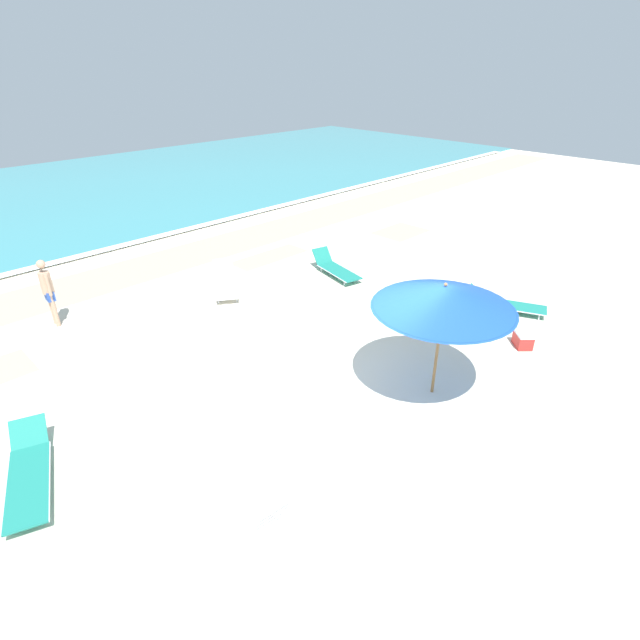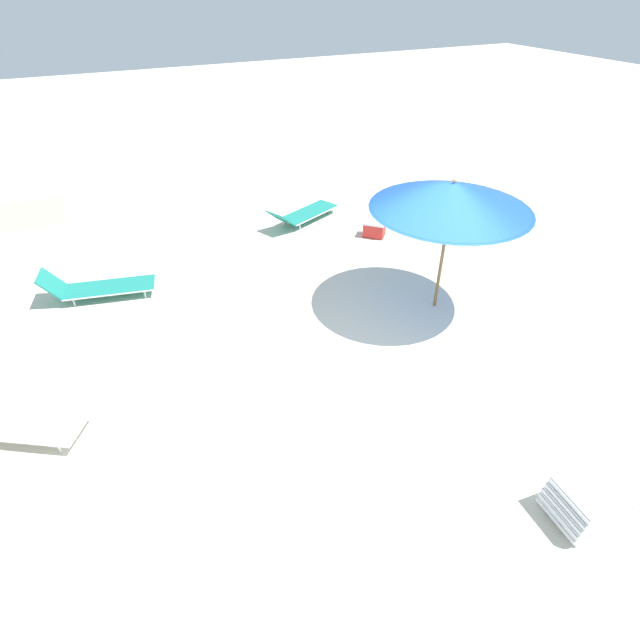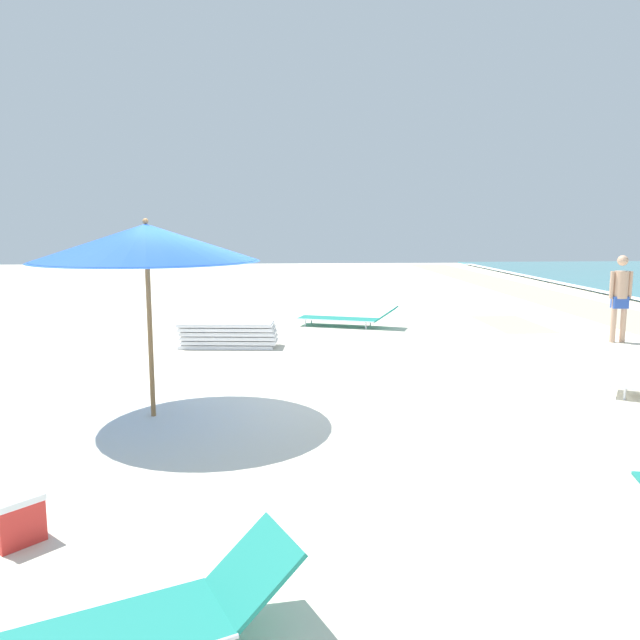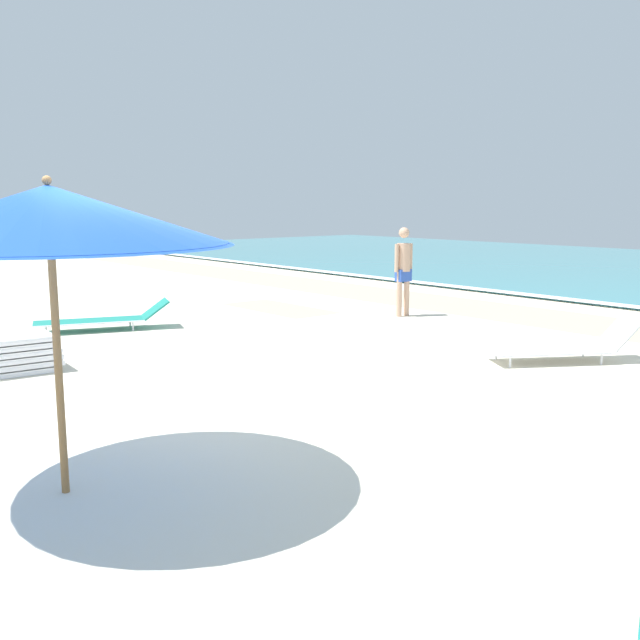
# 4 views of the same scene
# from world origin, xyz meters

# --- Properties ---
(ground_plane) EXTENTS (60.00, 60.00, 0.16)m
(ground_plane) POSITION_xyz_m (0.00, 0.01, -0.08)
(ground_plane) COLOR beige
(beach_umbrella) EXTENTS (2.72, 2.72, 2.44)m
(beach_umbrella) POSITION_xyz_m (0.71, -1.14, 2.15)
(beach_umbrella) COLOR olive
(beach_umbrella) RESTS_ON ground_plane
(lounger_stack) EXTENTS (0.78, 1.95, 0.49)m
(lounger_stack) POSITION_xyz_m (-3.70, -0.55, 0.25)
(lounger_stack) COLOR white
(lounger_stack) RESTS_ON ground_plane
(sun_lounger_under_umbrella) EXTENTS (1.63, 2.10, 0.59)m
(sun_lounger_under_umbrella) POSITION_xyz_m (0.68, 6.04, 0.22)
(sun_lounger_under_umbrella) COLOR white
(sun_lounger_under_umbrella) RESTS_ON ground_plane
(sun_lounger_beside_umbrella) EXTENTS (1.37, 2.11, 0.54)m
(sun_lounger_beside_umbrella) POSITION_xyz_m (5.23, -0.44, 0.21)
(sun_lounger_beside_umbrella) COLOR #1E8475
(sun_lounger_beside_umbrella) RESTS_ON ground_plane
(sun_lounger_near_water_right) EXTENTS (1.02, 2.08, 0.61)m
(sun_lounger_near_water_right) POSITION_xyz_m (3.78, 4.53, 0.22)
(sun_lounger_near_water_right) COLOR #1E8475
(sun_lounger_near_water_right) RESTS_ON ground_plane
(cooler_box) EXTENTS (0.60, 0.60, 0.37)m
(cooler_box) POSITION_xyz_m (3.76, -1.62, 0.19)
(cooler_box) COLOR red
(cooler_box) RESTS_ON ground_plane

